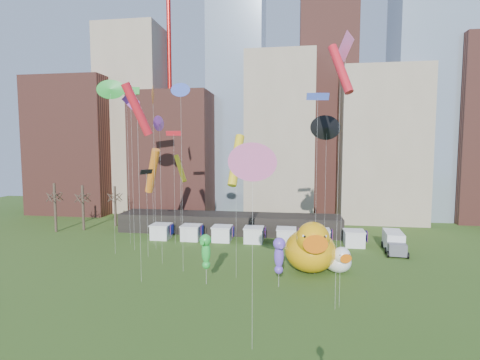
% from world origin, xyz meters
% --- Properties ---
extents(skyline, '(101.00, 23.00, 68.00)m').
position_xyz_m(skyline, '(2.25, 61.06, 21.44)').
color(skyline, brown).
rests_on(skyline, ground).
extents(crane_left, '(23.00, 1.00, 76.00)m').
position_xyz_m(crane_left, '(-21.11, 64.00, 46.90)').
color(crane_left, red).
rests_on(crane_left, ground).
extents(pavilion, '(38.00, 6.00, 3.20)m').
position_xyz_m(pavilion, '(-4.00, 42.00, 1.60)').
color(pavilion, black).
rests_on(pavilion, ground).
extents(vendor_tents, '(33.24, 2.80, 2.40)m').
position_xyz_m(vendor_tents, '(1.02, 36.00, 1.11)').
color(vendor_tents, white).
rests_on(vendor_tents, ground).
extents(bare_trees, '(8.44, 6.44, 8.50)m').
position_xyz_m(bare_trees, '(-30.17, 40.54, 4.01)').
color(bare_trees, '#382B21').
rests_on(bare_trees, ground).
extents(big_duck, '(6.56, 8.47, 6.34)m').
position_xyz_m(big_duck, '(9.10, 23.55, 2.91)').
color(big_duck, '#ECA30C').
rests_on(big_duck, ground).
extents(small_duck, '(4.08, 4.68, 3.29)m').
position_xyz_m(small_duck, '(12.31, 23.88, 1.51)').
color(small_duck, white).
rests_on(small_duck, ground).
extents(seahorse_green, '(1.41, 1.69, 5.46)m').
position_xyz_m(seahorse_green, '(-2.13, 18.01, 3.90)').
color(seahorse_green, silver).
rests_on(seahorse_green, ground).
extents(seahorse_purple, '(1.56, 1.81, 5.31)m').
position_xyz_m(seahorse_purple, '(5.61, 18.34, 3.71)').
color(seahorse_purple, silver).
rests_on(seahorse_purple, ground).
extents(box_truck, '(3.05, 6.64, 2.74)m').
position_xyz_m(box_truck, '(21.09, 33.90, 1.41)').
color(box_truck, white).
rests_on(box_truck, ground).
extents(kite_0, '(2.37, 2.43, 23.49)m').
position_xyz_m(kite_0, '(10.86, 13.72, 21.23)').
color(kite_0, silver).
rests_on(kite_0, ground).
extents(kite_1, '(2.57, 1.50, 14.93)m').
position_xyz_m(kite_1, '(4.20, 6.26, 13.57)').
color(kite_1, silver).
rests_on(kite_1, ground).
extents(kite_2, '(2.60, 1.79, 18.33)m').
position_xyz_m(kite_2, '(10.70, 24.38, 16.90)').
color(kite_2, silver).
rests_on(kite_2, ground).
extents(kite_3, '(3.79, 1.47, 23.60)m').
position_xyz_m(kite_3, '(-17.60, 32.46, 22.90)').
color(kite_3, silver).
rests_on(kite_3, ground).
extents(kite_4, '(1.66, 3.52, 16.11)m').
position_xyz_m(kite_4, '(0.75, 20.47, 13.22)').
color(kite_4, silver).
rests_on(kite_4, ground).
extents(kite_5, '(1.54, 0.27, 21.88)m').
position_xyz_m(kite_5, '(-5.77, 21.49, 20.99)').
color(kite_5, silver).
rests_on(kite_5, ground).
extents(kite_6, '(3.73, 3.69, 14.59)m').
position_xyz_m(kite_6, '(-14.14, 33.24, 11.13)').
color(kite_6, silver).
rests_on(kite_6, ground).
extents(kite_7, '(2.45, 0.59, 22.37)m').
position_xyz_m(kite_7, '(-15.48, 29.30, 20.53)').
color(kite_7, silver).
rests_on(kite_7, ground).
extents(kite_8, '(2.28, 0.57, 17.13)m').
position_xyz_m(kite_8, '(-10.89, 33.73, 16.60)').
color(kite_8, silver).
rests_on(kite_8, ground).
extents(kite_9, '(1.09, 2.39, 24.61)m').
position_xyz_m(kite_9, '(11.31, 14.43, 22.65)').
color(kite_9, silver).
rests_on(kite_9, ground).
extents(kite_10, '(1.11, 2.03, 11.77)m').
position_xyz_m(kite_10, '(-12.22, 26.48, 11.35)').
color(kite_10, silver).
rests_on(kite_10, ground).
extents(kite_11, '(2.57, 0.75, 23.63)m').
position_xyz_m(kite_11, '(-17.22, 27.02, 22.32)').
color(kite_11, silver).
rests_on(kite_11, ground).
extents(kite_12, '(2.43, 1.83, 13.62)m').
position_xyz_m(kite_12, '(-9.68, 33.02, 11.56)').
color(kite_12, silver).
rests_on(kite_12, ground).
extents(kite_13, '(2.53, 0.81, 20.65)m').
position_xyz_m(kite_13, '(9.56, 22.93, 20.05)').
color(kite_13, silver).
rests_on(kite_13, ground).
extents(kite_14, '(0.76, 2.68, 23.41)m').
position_xyz_m(kite_14, '(-12.67, 30.40, 21.50)').
color(kite_14, silver).
rests_on(kite_14, ground).
extents(kite_15, '(0.41, 1.90, 18.51)m').
position_xyz_m(kite_15, '(-9.26, 23.90, 17.52)').
color(kite_15, silver).
rests_on(kite_15, ground).
extents(kite_16, '(3.00, 2.94, 21.36)m').
position_xyz_m(kite_16, '(-9.31, 17.68, 18.59)').
color(kite_16, silver).
rests_on(kite_16, ground).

